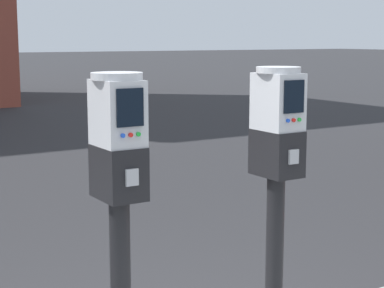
{
  "coord_description": "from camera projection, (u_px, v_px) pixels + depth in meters",
  "views": [
    {
      "loc": [
        -1.73,
        -2.65,
        1.79
      ],
      "look_at": [
        -0.13,
        -0.1,
        1.3
      ],
      "focal_mm": 61.01,
      "sensor_mm": 36.0,
      "label": 1
    }
  ],
  "objects": [
    {
      "name": "parking_meter_near_kerb",
      "position": [
        119.0,
        184.0,
        2.76
      ],
      "size": [
        0.22,
        0.25,
        1.51
      ],
      "rotation": [
        0.0,
        0.0,
        -1.57
      ],
      "color": "black",
      "rests_on": "sidewalk_slab"
    },
    {
      "name": "parking_meter_twin_adjacent",
      "position": [
        277.0,
        163.0,
        3.21
      ],
      "size": [
        0.22,
        0.25,
        1.51
      ],
      "rotation": [
        0.0,
        0.0,
        -1.57
      ],
      "color": "black",
      "rests_on": "sidewalk_slab"
    }
  ]
}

